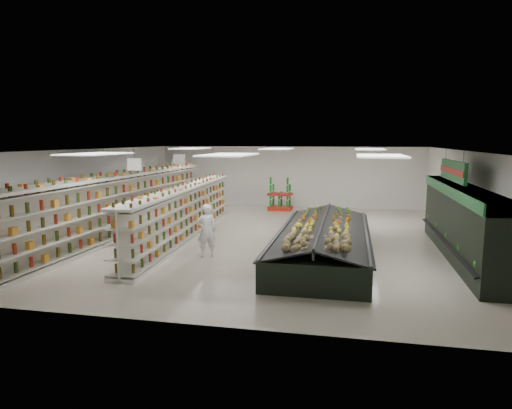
% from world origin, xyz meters
% --- Properties ---
extents(floor, '(16.00, 16.00, 0.00)m').
position_xyz_m(floor, '(0.00, 0.00, 0.00)').
color(floor, beige).
rests_on(floor, ground).
extents(ceiling, '(14.00, 16.00, 0.02)m').
position_xyz_m(ceiling, '(0.00, 0.00, 3.20)').
color(ceiling, white).
rests_on(ceiling, wall_back).
extents(wall_back, '(14.00, 0.02, 3.20)m').
position_xyz_m(wall_back, '(0.00, 8.00, 1.60)').
color(wall_back, white).
rests_on(wall_back, floor).
extents(wall_front, '(14.00, 0.02, 3.20)m').
position_xyz_m(wall_front, '(0.00, -8.00, 1.60)').
color(wall_front, white).
rests_on(wall_front, floor).
extents(wall_left, '(0.02, 16.00, 3.20)m').
position_xyz_m(wall_left, '(-7.00, 0.00, 1.60)').
color(wall_left, white).
rests_on(wall_left, floor).
extents(wall_right, '(0.02, 16.00, 3.20)m').
position_xyz_m(wall_right, '(7.00, 0.00, 1.60)').
color(wall_right, white).
rests_on(wall_right, floor).
extents(produce_wall_case, '(0.93, 8.00, 2.20)m').
position_xyz_m(produce_wall_case, '(6.53, -1.50, 1.24)').
color(produce_wall_case, black).
rests_on(produce_wall_case, floor).
extents(aisle_sign_near, '(0.52, 0.06, 0.75)m').
position_xyz_m(aisle_sign_near, '(-3.80, -2.00, 2.75)').
color(aisle_sign_near, white).
rests_on(aisle_sign_near, ceiling).
extents(aisle_sign_far, '(0.52, 0.06, 0.75)m').
position_xyz_m(aisle_sign_far, '(-3.80, 2.00, 2.75)').
color(aisle_sign_far, white).
rests_on(aisle_sign_far, ceiling).
extents(hortifruti_banner, '(0.12, 3.20, 0.95)m').
position_xyz_m(hortifruti_banner, '(6.25, -1.50, 2.65)').
color(hortifruti_banner, '#1E7335').
rests_on(hortifruti_banner, ceiling).
extents(gondola_left, '(1.46, 13.31, 2.30)m').
position_xyz_m(gondola_left, '(-5.07, -0.65, 1.06)').
color(gondola_left, silver).
rests_on(gondola_left, floor).
extents(gondola_center, '(1.36, 10.86, 1.88)m').
position_xyz_m(gondola_center, '(-2.61, -0.57, 0.86)').
color(gondola_center, silver).
rests_on(gondola_center, floor).
extents(produce_island, '(2.79, 7.68, 1.15)m').
position_xyz_m(produce_island, '(2.49, -2.21, 0.52)').
color(produce_island, black).
rests_on(produce_island, floor).
extents(soda_endcap, '(1.25, 0.90, 1.54)m').
position_xyz_m(soda_endcap, '(-0.24, 6.72, 0.75)').
color(soda_endcap, red).
rests_on(soda_endcap, floor).
extents(shopper_main, '(0.72, 0.66, 1.65)m').
position_xyz_m(shopper_main, '(-1.00, -2.99, 0.82)').
color(shopper_main, white).
rests_on(shopper_main, floor).
extents(shopper_background, '(0.67, 0.96, 1.83)m').
position_xyz_m(shopper_background, '(-3.13, 4.47, 0.92)').
color(shopper_background, tan).
rests_on(shopper_background, floor).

